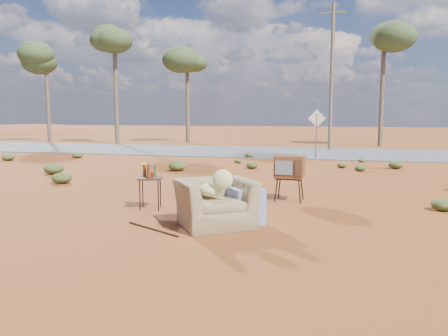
# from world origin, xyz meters

# --- Properties ---
(ground) EXTENTS (140.00, 140.00, 0.00)m
(ground) POSITION_xyz_m (0.00, 0.00, 0.00)
(ground) COLOR brown
(ground) RESTS_ON ground
(highway) EXTENTS (140.00, 7.00, 0.04)m
(highway) POSITION_xyz_m (0.00, 15.00, 0.02)
(highway) COLOR #565659
(highway) RESTS_ON ground
(dirt_mound) EXTENTS (26.00, 18.00, 2.00)m
(dirt_mound) POSITION_xyz_m (-30.00, 34.00, 0.00)
(dirt_mound) COLOR brown
(dirt_mound) RESTS_ON ground
(armchair) EXTENTS (1.61, 1.62, 1.10)m
(armchair) POSITION_xyz_m (0.43, -0.48, 0.51)
(armchair) COLOR olive
(armchair) RESTS_ON ground
(tv_unit) EXTENTS (0.67, 0.55, 1.03)m
(tv_unit) POSITION_xyz_m (1.36, 2.06, 0.77)
(tv_unit) COLOR black
(tv_unit) RESTS_ON ground
(side_table) EXTENTS (0.57, 0.57, 0.94)m
(side_table) POSITION_xyz_m (-1.36, 0.47, 0.69)
(side_table) COLOR #392715
(side_table) RESTS_ON ground
(rusty_bar) EXTENTS (1.20, 0.69, 0.04)m
(rusty_bar) POSITION_xyz_m (-0.61, -1.08, 0.02)
(rusty_bar) COLOR #472413
(rusty_bar) RESTS_ON ground
(road_sign) EXTENTS (0.78, 0.06, 2.19)m
(road_sign) POSITION_xyz_m (1.50, 12.00, 1.50)
(road_sign) COLOR brown
(road_sign) RESTS_ON ground
(eucalyptus_far_left) EXTENTS (3.20, 3.20, 7.10)m
(eucalyptus_far_left) POSITION_xyz_m (-18.00, 20.00, 5.94)
(eucalyptus_far_left) COLOR brown
(eucalyptus_far_left) RESTS_ON ground
(eucalyptus_left) EXTENTS (3.20, 3.20, 8.10)m
(eucalyptus_left) POSITION_xyz_m (-12.00, 19.00, 6.92)
(eucalyptus_left) COLOR brown
(eucalyptus_left) RESTS_ON ground
(eucalyptus_near_left) EXTENTS (3.20, 3.20, 6.60)m
(eucalyptus_near_left) POSITION_xyz_m (-8.00, 22.00, 5.45)
(eucalyptus_near_left) COLOR brown
(eucalyptus_near_left) RESTS_ON ground
(eucalyptus_center) EXTENTS (3.20, 3.20, 7.60)m
(eucalyptus_center) POSITION_xyz_m (5.00, 21.00, 6.43)
(eucalyptus_center) COLOR brown
(eucalyptus_center) RESTS_ON ground
(utility_pole_center) EXTENTS (1.40, 0.20, 8.00)m
(utility_pole_center) POSITION_xyz_m (2.00, 17.50, 4.15)
(utility_pole_center) COLOR brown
(utility_pole_center) RESTS_ON ground
(scrub_patch) EXTENTS (17.49, 8.07, 0.33)m
(scrub_patch) POSITION_xyz_m (-0.82, 4.41, 0.14)
(scrub_patch) COLOR #445324
(scrub_patch) RESTS_ON ground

